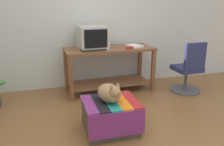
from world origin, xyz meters
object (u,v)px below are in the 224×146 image
desk (109,62)px  office_chair (189,71)px  book (134,46)px  keyboard (93,50)px  stapler (130,48)px  cat (110,93)px  ottoman_with_blanket (111,116)px  tv_monitor (92,37)px

desk → office_chair: bearing=-21.9°
desk → book: size_ratio=5.58×
keyboard → stapler: size_ratio=3.64×
cat → ottoman_with_blanket: bearing=27.2°
ottoman_with_blanket → cat: size_ratio=1.52×
ottoman_with_blanket → office_chair: size_ratio=0.73×
tv_monitor → office_chair: size_ratio=0.59×
tv_monitor → office_chair: (1.56, -0.49, -0.56)m
tv_monitor → cat: size_ratio=1.22×
book → tv_monitor: bearing=158.9°
book → cat: book is taller
ottoman_with_blanket → stapler: 1.45m
book → office_chair: size_ratio=0.31×
tv_monitor → ottoman_with_blanket: bearing=-95.6°
cat → office_chair: office_chair is taller
desk → ottoman_with_blanket: (-0.35, -1.35, -0.33)m
keyboard → cat: size_ratio=0.94×
stapler → keyboard: bearing=92.4°
keyboard → desk: bearing=22.5°
desk → ottoman_with_blanket: size_ratio=2.35×
keyboard → office_chair: size_ratio=0.45×
book → stapler: 0.21m
keyboard → cat: 1.23m
keyboard → cat: (-0.06, -1.20, -0.28)m
ottoman_with_blanket → cat: bearing=-138.8°
book → office_chair: 1.02m
office_chair → stapler: (-0.98, 0.26, 0.40)m
cat → stapler: size_ratio=3.87×
desk → book: bearing=-6.1°
cat → stapler: stapler is taller
cat → stapler: bearing=46.6°
cat → office_chair: (1.64, 0.91, -0.11)m
ottoman_with_blanket → office_chair: office_chair is taller
desk → cat: bearing=-107.6°
tv_monitor → keyboard: 0.26m
desk → tv_monitor: tv_monitor is taller
desk → keyboard: keyboard is taller
tv_monitor → cat: 1.47m
stapler → desk: bearing=63.5°
cat → stapler: 1.38m
tv_monitor → book: 0.74m
keyboard → cat: bearing=-97.6°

